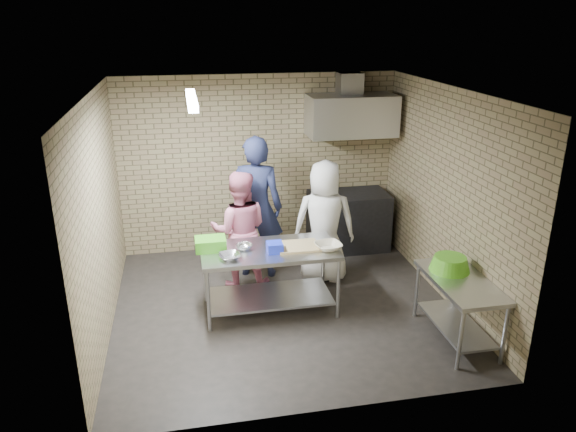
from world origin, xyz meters
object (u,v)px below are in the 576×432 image
(prep_table, at_px, (270,279))
(blue_tub, at_px, (275,247))
(green_basin, at_px, (450,263))
(stove, at_px, (348,221))
(bottle_green, at_px, (376,118))
(man_navy, at_px, (256,207))
(woman_pink, at_px, (240,230))
(green_crate, at_px, (211,244))
(bottle_red, at_px, (351,118))
(woman_white, at_px, (324,222))
(side_counter, at_px, (458,309))

(prep_table, xyz_separation_m, blue_tub, (0.05, -0.10, 0.47))
(blue_tub, relative_size, green_basin, 0.40)
(stove, distance_m, bottle_green, 1.65)
(green_basin, height_order, bottle_green, bottle_green)
(man_navy, xyz_separation_m, woman_pink, (-0.27, -0.31, -0.20))
(green_crate, relative_size, man_navy, 0.18)
(green_basin, distance_m, bottle_green, 2.98)
(stove, height_order, bottle_red, bottle_red)
(woman_white, bearing_deg, prep_table, 51.28)
(bottle_red, relative_size, woman_white, 0.11)
(woman_pink, bearing_deg, green_crate, 63.20)
(green_crate, xyz_separation_m, bottle_red, (2.28, 1.80, 1.13))
(prep_table, relative_size, bottle_red, 9.20)
(prep_table, relative_size, woman_pink, 1.02)
(stove, relative_size, woman_pink, 0.74)
(green_basin, height_order, bottle_red, bottle_red)
(green_crate, bearing_deg, side_counter, -23.90)
(woman_white, bearing_deg, green_basin, 138.93)
(side_counter, height_order, stove, stove)
(bottle_red, height_order, woman_white, bottle_red)
(stove, height_order, blue_tub, blue_tub)
(blue_tub, distance_m, green_basin, 2.04)
(woman_pink, bearing_deg, side_counter, 149.60)
(side_counter, distance_m, green_crate, 2.98)
(side_counter, height_order, woman_pink, woman_pink)
(stove, xyz_separation_m, woman_white, (-0.66, -1.00, 0.40))
(stove, bearing_deg, blue_tub, -129.63)
(woman_pink, relative_size, woman_white, 0.95)
(side_counter, distance_m, bottle_green, 3.41)
(green_basin, xyz_separation_m, man_navy, (-1.97, 1.85, 0.17))
(green_crate, distance_m, bottle_red, 3.12)
(man_navy, bearing_deg, green_crate, 67.90)
(side_counter, relative_size, green_crate, 3.26)
(prep_table, distance_m, bottle_green, 3.19)
(prep_table, relative_size, green_crate, 4.50)
(stove, xyz_separation_m, blue_tub, (-1.48, -1.78, 0.44))
(side_counter, relative_size, bottle_green, 8.00)
(prep_table, height_order, man_navy, man_navy)
(side_counter, xyz_separation_m, woman_white, (-1.11, 1.75, 0.48))
(blue_tub, bearing_deg, prep_table, 116.57)
(side_counter, distance_m, blue_tub, 2.22)
(stove, bearing_deg, bottle_green, 28.07)
(stove, relative_size, man_navy, 0.60)
(green_crate, height_order, woman_pink, woman_pink)
(woman_pink, bearing_deg, bottle_green, -144.05)
(prep_table, relative_size, stove, 1.38)
(prep_table, xyz_separation_m, side_counter, (1.98, -1.07, -0.04))
(woman_pink, xyz_separation_m, woman_white, (1.15, -0.03, 0.04))
(woman_white, bearing_deg, man_navy, -8.50)
(side_counter, height_order, man_navy, man_navy)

